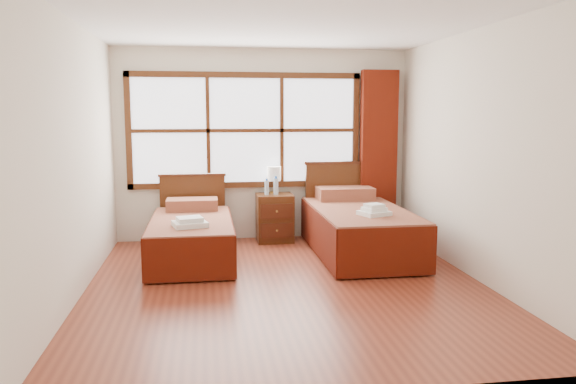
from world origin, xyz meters
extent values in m
plane|color=brown|center=(0.00, 0.00, 0.00)|extent=(4.50, 4.50, 0.00)
plane|color=white|center=(0.00, 0.00, 2.60)|extent=(4.50, 4.50, 0.00)
plane|color=silver|center=(0.00, 2.25, 1.30)|extent=(4.00, 0.00, 4.00)
plane|color=silver|center=(-2.00, 0.00, 1.30)|extent=(0.00, 4.50, 4.50)
plane|color=silver|center=(2.00, 0.00, 1.30)|extent=(0.00, 4.50, 4.50)
cube|color=white|center=(-0.25, 2.22, 1.50)|extent=(3.00, 0.02, 1.40)
cube|color=#48240F|center=(-0.25, 2.20, 0.76)|extent=(3.16, 0.06, 0.08)
cube|color=#48240F|center=(-0.25, 2.20, 2.24)|extent=(3.16, 0.06, 0.08)
cube|color=#48240F|center=(-1.79, 2.20, 1.50)|extent=(0.08, 0.06, 1.56)
cube|color=#48240F|center=(1.29, 2.20, 1.50)|extent=(0.08, 0.06, 1.56)
cube|color=#48240F|center=(-0.75, 2.20, 1.50)|extent=(0.05, 0.05, 1.40)
cube|color=#48240F|center=(0.25, 2.20, 1.50)|extent=(0.05, 0.05, 1.40)
cube|color=#48240F|center=(-0.25, 2.20, 1.50)|extent=(3.00, 0.05, 0.05)
cube|color=#621709|center=(1.60, 2.11, 1.17)|extent=(0.50, 0.16, 2.30)
cube|color=#411C0D|center=(-0.97, 1.13, 0.14)|extent=(0.83, 1.66, 0.27)
cube|color=#600F0D|center=(-0.97, 1.13, 0.38)|extent=(0.93, 1.84, 0.23)
cube|color=#551509|center=(-1.44, 1.13, 0.25)|extent=(0.03, 1.84, 0.46)
cube|color=#551509|center=(-0.51, 1.13, 0.25)|extent=(0.03, 1.84, 0.46)
cube|color=#551509|center=(-0.97, 0.21, 0.25)|extent=(0.93, 0.03, 0.46)
cube|color=#600F0D|center=(-0.97, 1.80, 0.57)|extent=(0.65, 0.38, 0.14)
cube|color=#48240F|center=(-0.97, 2.14, 0.45)|extent=(0.87, 0.06, 0.90)
cube|color=#411C0D|center=(-0.97, 2.14, 0.91)|extent=(0.90, 0.08, 0.04)
cube|color=#411C0D|center=(1.07, 1.13, 0.16)|extent=(0.96, 1.91, 0.31)
cube|color=#600F0D|center=(1.07, 1.13, 0.44)|extent=(1.07, 2.12, 0.26)
cube|color=#551509|center=(0.54, 1.13, 0.28)|extent=(0.03, 2.12, 0.53)
cube|color=#551509|center=(1.61, 1.13, 0.28)|extent=(0.03, 2.12, 0.53)
cube|color=#551509|center=(1.07, 0.08, 0.28)|extent=(1.07, 0.03, 0.53)
cube|color=#600F0D|center=(1.07, 1.90, 0.65)|extent=(0.75, 0.44, 0.17)
cube|color=#48240F|center=(1.07, 2.14, 0.52)|extent=(1.00, 0.06, 1.04)
cube|color=#411C0D|center=(1.07, 2.14, 1.05)|extent=(1.04, 0.08, 0.04)
cube|color=#48240F|center=(0.12, 2.00, 0.32)|extent=(0.48, 0.43, 0.65)
cube|color=#411C0D|center=(0.12, 1.77, 0.19)|extent=(0.43, 0.02, 0.19)
cube|color=#411C0D|center=(0.12, 1.77, 0.45)|extent=(0.43, 0.02, 0.19)
sphere|color=#AD7E3A|center=(0.12, 1.75, 0.19)|extent=(0.03, 0.03, 0.03)
sphere|color=#AD7E3A|center=(0.12, 1.75, 0.45)|extent=(0.03, 0.03, 0.03)
cube|color=white|center=(-0.98, 0.70, 0.52)|extent=(0.42, 0.39, 0.06)
cube|color=white|center=(-0.98, 0.70, 0.58)|extent=(0.31, 0.29, 0.05)
cube|color=white|center=(1.11, 0.68, 0.60)|extent=(0.39, 0.37, 0.05)
cube|color=white|center=(1.11, 0.68, 0.64)|extent=(0.29, 0.27, 0.04)
cube|color=white|center=(1.11, 0.68, 0.68)|extent=(0.24, 0.22, 0.04)
cylinder|color=#B48339|center=(0.13, 2.11, 0.66)|extent=(0.12, 0.12, 0.02)
cylinder|color=#B48339|center=(0.13, 2.11, 0.75)|extent=(0.03, 0.03, 0.16)
cylinder|color=white|center=(0.13, 2.11, 0.92)|extent=(0.19, 0.19, 0.19)
cylinder|color=#A9C4D9|center=(0.01, 1.96, 0.74)|extent=(0.06, 0.06, 0.20)
cylinder|color=#1851B4|center=(0.01, 1.96, 0.86)|extent=(0.03, 0.03, 0.03)
cylinder|color=#A9C4D9|center=(0.14, 1.96, 0.76)|extent=(0.07, 0.07, 0.22)
cylinder|color=#1851B4|center=(0.14, 1.96, 0.88)|extent=(0.03, 0.03, 0.03)
camera|label=1|loc=(-0.79, -5.45, 1.74)|focal=35.00mm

